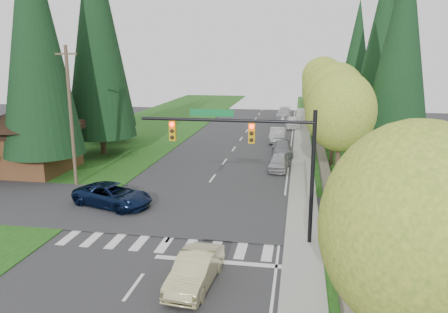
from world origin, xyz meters
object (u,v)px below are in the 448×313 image
(sedan_champagne, at_px, (195,270))
(suv_navy, at_px, (113,195))
(parked_car_b, at_px, (282,149))
(parked_car_d, at_px, (293,122))
(parked_car_e, at_px, (284,113))
(parked_car_c, at_px, (278,135))
(parked_car_a, at_px, (279,162))

(sedan_champagne, relative_size, suv_navy, 0.80)
(parked_car_b, bearing_deg, parked_car_d, 82.26)
(suv_navy, distance_m, parked_car_e, 42.17)
(suv_navy, height_order, parked_car_c, parked_car_c)
(suv_navy, relative_size, parked_car_c, 1.11)
(sedan_champagne, height_order, parked_car_e, parked_car_e)
(parked_car_b, relative_size, parked_car_e, 0.85)
(suv_navy, height_order, parked_car_e, parked_car_e)
(parked_car_c, height_order, parked_car_d, parked_car_c)
(suv_navy, bearing_deg, parked_car_a, -24.26)
(parked_car_b, relative_size, parked_car_c, 0.97)
(sedan_champagne, distance_m, parked_car_b, 24.91)
(sedan_champagne, xyz_separation_m, suv_navy, (-7.38, 8.55, 0.04))
(parked_car_a, xyz_separation_m, parked_car_e, (-0.75, 30.43, 0.10))
(suv_navy, distance_m, parked_car_b, 19.01)
(parked_car_c, bearing_deg, suv_navy, -111.49)
(suv_navy, distance_m, parked_car_d, 34.27)
(parked_car_e, bearing_deg, suv_navy, -100.53)
(sedan_champagne, height_order, suv_navy, suv_navy)
(suv_navy, xyz_separation_m, parked_car_e, (9.11, 41.18, 0.05))
(parked_car_b, height_order, parked_car_d, parked_car_d)
(parked_car_a, height_order, parked_car_d, parked_car_d)
(suv_navy, bearing_deg, parked_car_c, -3.60)
(parked_car_d, distance_m, parked_car_e, 8.67)
(sedan_champagne, xyz_separation_m, parked_car_d, (3.13, 41.17, 0.08))
(parked_car_b, height_order, parked_car_c, parked_car_c)
(parked_car_a, xyz_separation_m, parked_car_b, (0.04, 5.49, -0.01))
(suv_navy, bearing_deg, parked_car_b, -13.09)
(parked_car_d, xyz_separation_m, parked_car_e, (-1.40, 8.56, 0.01))
(suv_navy, distance_m, parked_car_a, 14.58)
(parked_car_c, xyz_separation_m, parked_car_e, (0.00, 18.47, -0.00))
(suv_navy, relative_size, parked_car_a, 1.32)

